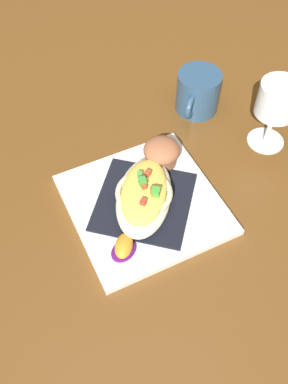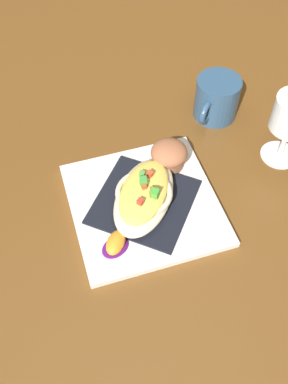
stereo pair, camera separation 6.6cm
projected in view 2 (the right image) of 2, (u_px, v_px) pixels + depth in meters
ground_plane at (144, 206)px, 0.78m from camera, size 2.60×2.60×0.00m
square_plate at (144, 204)px, 0.78m from camera, size 0.29×0.29×0.01m
folded_napkin at (144, 201)px, 0.77m from camera, size 0.22×0.22×0.00m
gratin_dish at (144, 194)px, 0.75m from camera, size 0.16×0.20×0.05m
muffin at (169, 155)px, 0.80m from camera, size 0.07×0.07×0.05m
orange_garnish at (116, 244)px, 0.71m from camera, size 0.06×0.06×0.02m
coffee_mug at (216, 100)px, 0.89m from camera, size 0.09×0.11×0.09m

